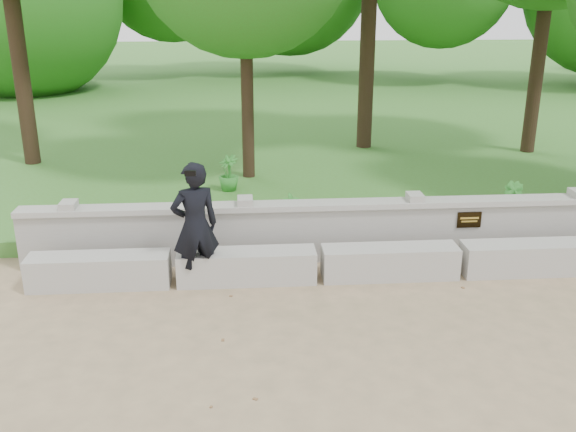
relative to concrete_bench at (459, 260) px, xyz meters
name	(u,v)px	position (x,y,z in m)	size (l,w,h in m)	color
ground	(512,343)	(0.00, -1.90, -0.22)	(80.00, 80.00, 0.00)	tan
lawn	(335,115)	(0.00, 12.10, -0.10)	(40.00, 22.00, 0.25)	#3E6E25
concrete_bench	(459,260)	(0.00, 0.00, 0.00)	(11.90, 0.45, 0.45)	#A8A59E
parapet_wall	(446,227)	(0.00, 0.70, 0.24)	(12.50, 0.35, 0.90)	#9E9B95
man_main	(195,226)	(-3.67, -0.10, 0.65)	(0.74, 0.68, 1.75)	black
shrub_a	(292,211)	(-2.27, 1.40, 0.31)	(0.30, 0.20, 0.57)	#31842D
shrub_b	(514,203)	(1.34, 1.40, 0.36)	(0.37, 0.30, 0.67)	#31842D
shrub_d	(229,173)	(-3.28, 3.57, 0.36)	(0.38, 0.34, 0.68)	#31842D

